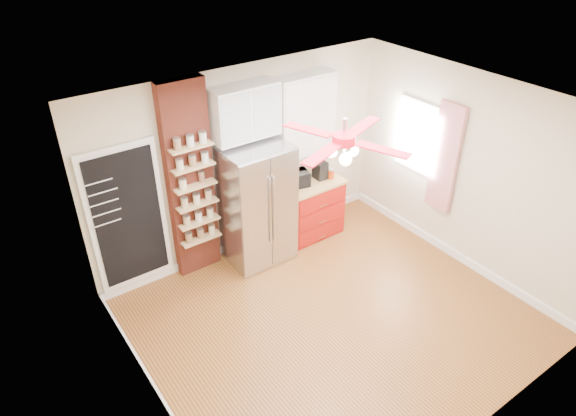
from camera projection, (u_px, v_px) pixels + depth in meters
floor at (333, 319)px, 6.37m from camera, size 4.50×4.50×0.00m
ceiling at (346, 114)px, 4.94m from camera, size 4.50×4.50×0.00m
wall_back at (244, 162)px, 7.04m from camera, size 4.50×0.02×2.70m
wall_front at (494, 339)px, 4.28m from camera, size 4.50×0.02×2.70m
wall_left at (145, 312)px, 4.55m from camera, size 0.02×4.00×2.70m
wall_right at (468, 173)px, 6.77m from camera, size 0.02×4.00×2.70m
chalkboard at (128, 218)px, 6.30m from camera, size 0.95×0.05×1.95m
brick_pillar at (190, 182)px, 6.56m from camera, size 0.60×0.16×2.70m
fridge at (256, 204)px, 7.01m from camera, size 0.90×0.70×1.75m
upper_glass_cabinet at (245, 112)px, 6.47m from camera, size 0.90×0.35×0.70m
red_cabinet at (309, 207)px, 7.75m from camera, size 0.94×0.64×0.90m
upper_shelf_unit at (304, 115)px, 7.11m from camera, size 0.90×0.30×1.15m
window at (418, 137)px, 7.27m from camera, size 0.04×0.75×1.05m
curtain at (445, 158)px, 6.92m from camera, size 0.06×0.40×1.55m
ceiling_fan at (344, 140)px, 5.09m from camera, size 1.40×1.40×0.44m
toaster_oven at (295, 179)px, 7.34m from camera, size 0.44×0.35×0.22m
coffee_maker at (320, 170)px, 7.52m from camera, size 0.16×0.20×0.27m
canister_left at (331, 174)px, 7.55m from camera, size 0.11×0.11×0.14m
canister_right at (325, 171)px, 7.65m from camera, size 0.11×0.11×0.13m
pantry_jar_oats at (183, 184)px, 6.34m from camera, size 0.11×0.11×0.13m
pantry_jar_beans at (201, 177)px, 6.49m from camera, size 0.09×0.09×0.13m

